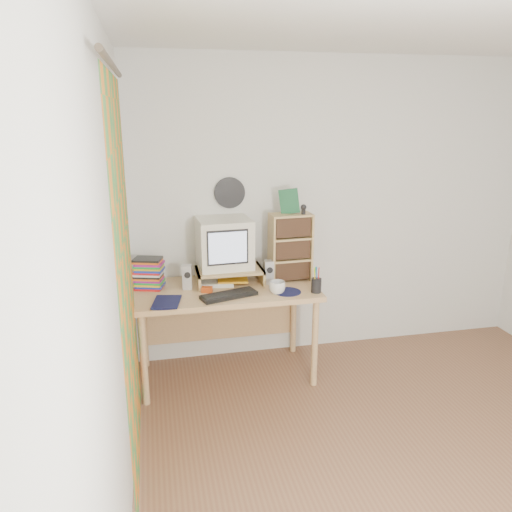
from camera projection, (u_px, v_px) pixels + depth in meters
name	position (u px, v px, depth m)	size (l,w,h in m)	color
floor	(434.00, 472.00, 2.97)	(3.50, 3.50, 0.00)	brown
ceiling	(489.00, 11.00, 2.26)	(3.50, 3.50, 0.00)	white
back_wall	(337.00, 210.00, 4.26)	(3.50, 3.50, 0.00)	silver
left_wall	(112.00, 298.00, 2.26)	(3.50, 3.50, 0.00)	silver
curtain	(127.00, 283.00, 2.75)	(2.20, 2.20, 0.00)	orange
wall_disc	(230.00, 193.00, 4.00)	(0.25, 0.25, 0.02)	black
desk	(224.00, 301.00, 3.94)	(1.40, 0.70, 0.75)	tan
monitor_riser	(230.00, 272.00, 3.92)	(0.52, 0.30, 0.12)	tan
crt_monitor	(225.00, 244.00, 3.90)	(0.41, 0.41, 0.39)	silver
speaker_left	(187.00, 277.00, 3.80)	(0.07, 0.07, 0.19)	#BBBCC1
speaker_right	(269.00, 272.00, 3.92)	(0.07, 0.07, 0.19)	#BBBCC1
keyboard	(229.00, 295.00, 3.66)	(0.42, 0.14, 0.03)	black
dvd_stack	(149.00, 270.00, 3.80)	(0.20, 0.15, 0.29)	brown
cd_rack	(290.00, 247.00, 3.96)	(0.33, 0.17, 0.54)	tan
mug	(277.00, 288.00, 3.71)	(0.12, 0.12, 0.10)	silver
diary	(153.00, 301.00, 3.52)	(0.23, 0.17, 0.05)	#10133C
mousepad	(287.00, 292.00, 3.76)	(0.21, 0.21, 0.00)	#101736
pen_cup	(316.00, 283.00, 3.73)	(0.08, 0.08, 0.15)	black
papers	(222.00, 281.00, 3.94)	(0.27, 0.20, 0.04)	silver
red_box	(207.00, 290.00, 3.75)	(0.08, 0.05, 0.04)	#C54415
game_box	(289.00, 201.00, 3.87)	(0.15, 0.03, 0.19)	#185430
webcam	(304.00, 209.00, 3.86)	(0.05, 0.05, 0.08)	black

